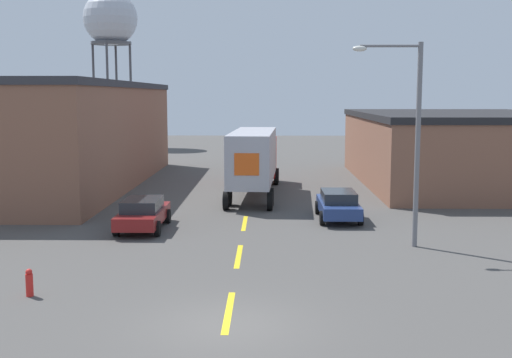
% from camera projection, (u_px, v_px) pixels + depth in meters
% --- Properties ---
extents(ground_plane, '(160.00, 160.00, 0.00)m').
position_uv_depth(ground_plane, '(226.00, 326.00, 16.83)').
color(ground_plane, '#4C4947').
extents(road_centerline, '(0.20, 16.03, 0.01)m').
position_uv_depth(road_centerline, '(239.00, 256.00, 24.11)').
color(road_centerline, yellow).
rests_on(road_centerline, ground_plane).
extents(warehouse_left, '(12.85, 26.61, 6.88)m').
position_uv_depth(warehouse_left, '(42.00, 134.00, 42.61)').
color(warehouse_left, brown).
rests_on(warehouse_left, ground_plane).
extents(warehouse_right, '(13.48, 20.40, 4.86)m').
position_uv_depth(warehouse_right, '(460.00, 148.00, 43.79)').
color(warehouse_right, brown).
rests_on(warehouse_right, ground_plane).
extents(semi_truck, '(3.15, 12.95, 3.94)m').
position_uv_depth(semi_truck, '(255.00, 157.00, 38.79)').
color(semi_truck, '#B21919').
rests_on(semi_truck, ground_plane).
extents(parked_car_left_far, '(2.00, 4.60, 1.42)m').
position_uv_depth(parked_car_left_far, '(143.00, 213.00, 28.81)').
color(parked_car_left_far, maroon).
rests_on(parked_car_left_far, ground_plane).
extents(parked_car_right_mid, '(2.00, 4.60, 1.42)m').
position_uv_depth(parked_car_right_mid, '(338.00, 204.00, 31.15)').
color(parked_car_right_mid, navy).
rests_on(parked_car_right_mid, ground_plane).
extents(water_tower, '(6.26, 6.26, 18.04)m').
position_uv_depth(water_tower, '(110.00, 20.00, 74.56)').
color(water_tower, '#47474C').
rests_on(water_tower, ground_plane).
extents(street_lamp, '(2.72, 0.32, 8.04)m').
position_uv_depth(street_lamp, '(410.00, 129.00, 25.05)').
color(street_lamp, slate).
rests_on(street_lamp, ground_plane).
extents(fire_hydrant, '(0.22, 0.22, 0.85)m').
position_uv_depth(fire_hydrant, '(29.00, 283.00, 19.25)').
color(fire_hydrant, red).
rests_on(fire_hydrant, ground_plane).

